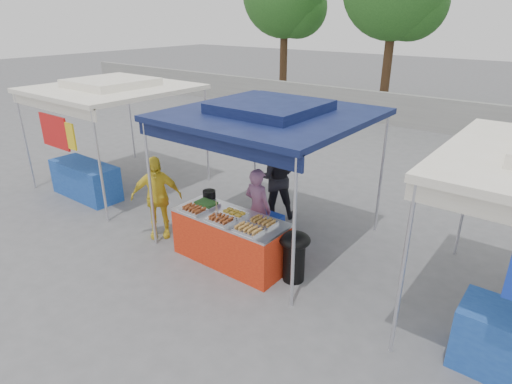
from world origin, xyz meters
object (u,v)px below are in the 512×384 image
Objects in this scene: helper_man at (276,177)px; customer_person at (156,197)px; cooking_pot at (209,194)px; vendor_woman at (258,209)px; vendor_table at (231,239)px; wok_burner at (294,252)px.

helper_man reaches higher than customer_person.
vendor_woman is at bearing 21.56° from cooking_pot.
vendor_woman is 0.86× the size of helper_man.
vendor_table is 8.55× the size of cooking_pot.
vendor_woman is at bearing 168.84° from wok_burner.
vendor_woman is 0.94× the size of customer_person.
cooking_pot reaches higher than wok_burner.
customer_person is at bearing 20.07° from helper_man.
helper_man reaches higher than cooking_pot.
helper_man is at bearing 102.53° from vendor_table.
vendor_table is 1.01m from cooking_pot.
cooking_pot is 0.15× the size of customer_person.
wok_burner is at bearing -38.58° from customer_person.
customer_person reaches higher than cooking_pot.
vendor_table is 1.14× the size of helper_man.
cooking_pot is at bearing -171.58° from wok_burner.
vendor_woman is at bearing 86.02° from vendor_table.
customer_person reaches higher than vendor_table.
vendor_woman is (-1.11, 0.51, 0.25)m from wok_burner.
wok_burner is at bearing -5.06° from cooking_pot.
vendor_woman reaches higher than vendor_table.
cooking_pot is 2.02m from wok_burner.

